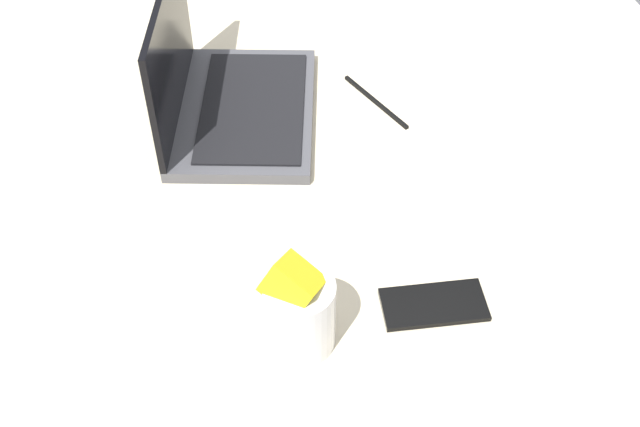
% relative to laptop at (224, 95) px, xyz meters
% --- Properties ---
extents(bed_mattress, '(1.80, 1.40, 0.18)m').
position_rel_laptop_xyz_m(bed_mattress, '(0.17, -0.15, -0.13)').
color(bed_mattress, beige).
rests_on(bed_mattress, ground).
extents(laptop, '(0.38, 0.31, 0.23)m').
position_rel_laptop_xyz_m(laptop, '(0.00, 0.00, 0.00)').
color(laptop, '#4C4C51').
rests_on(laptop, bed_mattress).
extents(snack_cup, '(0.09, 0.10, 0.15)m').
position_rel_laptop_xyz_m(snack_cup, '(-0.47, -0.01, 0.02)').
color(snack_cup, silver).
rests_on(snack_cup, bed_mattress).
extents(cell_phone, '(0.08, 0.15, 0.01)m').
position_rel_laptop_xyz_m(cell_phone, '(-0.47, -0.20, -0.04)').
color(cell_phone, black).
rests_on(cell_phone, bed_mattress).
extents(charger_cable, '(0.16, 0.07, 0.01)m').
position_rel_laptop_xyz_m(charger_cable, '(-0.03, -0.25, -0.04)').
color(charger_cable, black).
rests_on(charger_cable, bed_mattress).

